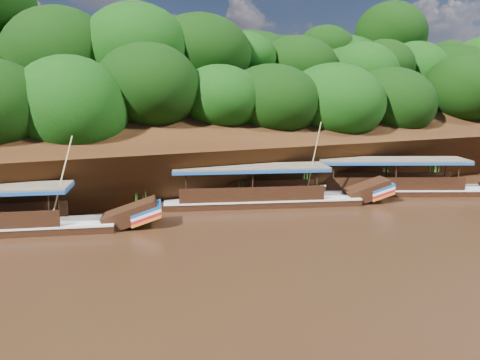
% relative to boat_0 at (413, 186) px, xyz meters
% --- Properties ---
extents(ground, '(160.00, 160.00, 0.00)m').
position_rel_boat_0_xyz_m(ground, '(-14.15, -5.89, -0.60)').
color(ground, black).
rests_on(ground, ground).
extents(riverbank, '(120.00, 30.06, 19.40)m').
position_rel_boat_0_xyz_m(riverbank, '(-14.16, 16.84, 1.29)').
color(riverbank, black).
rests_on(riverbank, ground).
extents(boat_0, '(15.82, 8.63, 7.08)m').
position_rel_boat_0_xyz_m(boat_0, '(0.00, 0.00, 0.00)').
color(boat_0, black).
rests_on(boat_0, ground).
extents(boat_1, '(15.37, 6.76, 6.10)m').
position_rel_boat_0_xyz_m(boat_1, '(-11.02, 1.40, 0.00)').
color(boat_1, black).
rests_on(boat_1, ground).
extents(boat_2, '(16.14, 6.31, 5.61)m').
position_rel_boat_0_xyz_m(boat_2, '(-27.46, 1.91, -0.03)').
color(boat_2, black).
rests_on(boat_2, ground).
extents(reeds, '(50.37, 2.30, 2.22)m').
position_rel_boat_0_xyz_m(reeds, '(-17.30, 3.38, 0.27)').
color(reeds, '#1E6118').
rests_on(reeds, ground).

